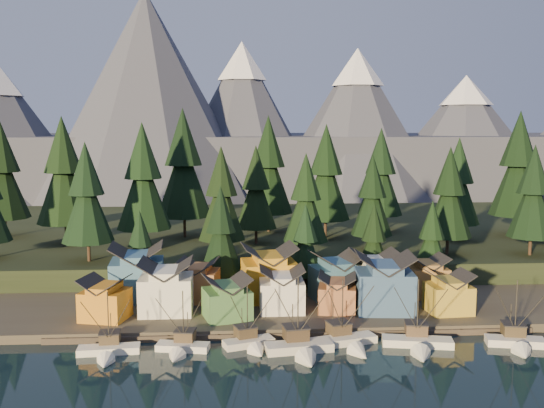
{
  "coord_description": "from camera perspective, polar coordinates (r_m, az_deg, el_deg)",
  "views": [
    {
      "loc": [
        -9.55,
        -79.55,
        34.32
      ],
      "look_at": [
        -2.42,
        30.0,
        20.19
      ],
      "focal_mm": 40.0,
      "sensor_mm": 36.0,
      "label": 1
    }
  ],
  "objects": [
    {
      "name": "ground",
      "position": [
        87.16,
        2.98,
        -15.86
      ],
      "size": [
        500.0,
        500.0,
        0.0
      ],
      "primitive_type": "plane",
      "color": "black",
      "rests_on": "ground"
    },
    {
      "name": "shore_strip",
      "position": [
        124.54,
        0.82,
        -8.3
      ],
      "size": [
        400.0,
        50.0,
        1.5
      ],
      "primitive_type": "cube",
      "color": "#3E372D",
      "rests_on": "ground"
    },
    {
      "name": "hillside",
      "position": [
        172.68,
        -0.49,
        -3.11
      ],
      "size": [
        420.0,
        100.0,
        6.0
      ],
      "primitive_type": "cube",
      "color": "black",
      "rests_on": "ground"
    },
    {
      "name": "dock",
      "position": [
        102.28,
        1.89,
        -11.98
      ],
      "size": [
        80.0,
        4.0,
        1.0
      ],
      "primitive_type": "cube",
      "color": "#4B4035",
      "rests_on": "ground"
    },
    {
      "name": "mountain_ridge",
      "position": [
        293.31,
        -2.69,
        5.71
      ],
      "size": [
        560.0,
        190.0,
        90.0
      ],
      "color": "#4C4F61",
      "rests_on": "ground"
    },
    {
      "name": "boat_0",
      "position": [
        96.56,
        -15.21,
        -12.53
      ],
      "size": [
        9.7,
        10.43,
        10.47
      ],
      "rotation": [
        0.0,
        0.0,
        0.08
      ],
      "color": "white",
      "rests_on": "ground"
    },
    {
      "name": "boat_1",
      "position": [
        95.58,
        -8.55,
        -12.5
      ],
      "size": [
        8.65,
        9.15,
        10.32
      ],
      "rotation": [
        0.0,
        0.0,
        -0.18
      ],
      "color": "silver",
      "rests_on": "ground"
    },
    {
      "name": "boat_2",
      "position": [
        96.34,
        -2.03,
        -12.16
      ],
      "size": [
        8.63,
        9.21,
        10.74
      ],
      "rotation": [
        0.0,
        0.0,
        0.33
      ],
      "color": "beige",
      "rests_on": "ground"
    },
    {
      "name": "boat_3",
      "position": [
        93.9,
        2.73,
        -12.5
      ],
      "size": [
        11.02,
        11.72,
        12.78
      ],
      "rotation": [
        0.0,
        0.0,
        0.14
      ],
      "color": "beige",
      "rests_on": "ground"
    },
    {
      "name": "boat_4",
      "position": [
        97.55,
        7.11,
        -12.01
      ],
      "size": [
        11.17,
        11.67,
        11.55
      ],
      "rotation": [
        0.0,
        0.0,
        0.28
      ],
      "color": "silver",
      "rests_on": "ground"
    },
    {
      "name": "boat_5",
      "position": [
        98.71,
        13.63,
        -11.91
      ],
      "size": [
        11.55,
        12.24,
        11.78
      ],
      "rotation": [
        0.0,
        0.0,
        -0.18
      ],
      "color": "silver",
      "rests_on": "ground"
    },
    {
      "name": "boat_6",
      "position": [
        103.66,
        22.11,
        -11.21
      ],
      "size": [
        9.58,
        10.16,
        11.6
      ],
      "rotation": [
        0.0,
        0.0,
        -0.21
      ],
      "color": "silver",
      "rests_on": "ground"
    },
    {
      "name": "house_front_0",
      "position": [
        108.35,
        -15.45,
        -8.45
      ],
      "size": [
        8.78,
        8.49,
        7.32
      ],
      "rotation": [
        0.0,
        0.0,
        -0.25
      ],
      "color": "#C3791B",
      "rests_on": "shore_strip"
    },
    {
      "name": "house_front_1",
      "position": [
        109.47,
        -9.92,
        -7.52
      ],
      "size": [
        9.15,
        8.78,
        9.44
      ],
      "rotation": [
        0.0,
        0.0,
        0.0
      ],
      "color": "silver",
      "rests_on": "shore_strip"
    },
    {
      "name": "house_front_2",
      "position": [
        105.33,
        -4.26,
        -8.65
      ],
      "size": [
        9.16,
        9.2,
        7.34
      ],
      "rotation": [
        0.0,
        0.0,
        0.26
      ],
      "color": "#46763F",
      "rests_on": "shore_strip"
    },
    {
      "name": "house_front_3",
      "position": [
        108.95,
        0.92,
        -7.9
      ],
      "size": [
        7.88,
        7.52,
        7.97
      ],
      "rotation": [
        0.0,
        0.0,
        -0.01
      ],
      "color": "silver",
      "rests_on": "shore_strip"
    },
    {
      "name": "house_front_4",
      "position": [
        109.66,
        6.16,
        -8.21
      ],
      "size": [
        7.77,
        8.18,
        6.69
      ],
      "rotation": [
        0.0,
        0.0,
        -0.2
      ],
      "color": "#955935",
      "rests_on": "shore_strip"
    },
    {
      "name": "house_front_5",
      "position": [
        110.35,
        10.53,
        -7.15
      ],
      "size": [
        10.58,
        9.76,
        10.37
      ],
      "rotation": [
        0.0,
        0.0,
        -0.08
      ],
      "color": "#33527A",
      "rests_on": "shore_strip"
    },
    {
      "name": "house_front_6",
      "position": [
        112.64,
        16.29,
        -7.88
      ],
      "size": [
        7.74,
        7.37,
        7.29
      ],
      "rotation": [
        0.0,
        0.0,
        0.07
      ],
      "color": "gold",
      "rests_on": "shore_strip"
    },
    {
      "name": "house_back_0",
      "position": [
        118.39,
        -12.59,
        -6.15
      ],
      "size": [
        10.46,
        10.11,
        10.62
      ],
      "rotation": [
        0.0,
        0.0,
        0.08
      ],
      "color": "#3B678D",
      "rests_on": "shore_strip"
    },
    {
      "name": "house_back_1",
      "position": [
        115.9,
        -6.91,
        -7.02
      ],
      "size": [
        8.14,
        8.21,
        8.0
      ],
      "rotation": [
        0.0,
        0.0,
        -0.16
      ],
      "color": "#A4663A",
      "rests_on": "shore_strip"
    },
    {
      "name": "house_back_2",
      "position": [
        115.69,
        -0.28,
        -6.32
      ],
      "size": [
        10.81,
        10.1,
        10.47
      ],
      "rotation": [
        0.0,
        0.0,
        0.11
      ],
      "color": "#C3871B",
      "rests_on": "shore_strip"
    },
    {
      "name": "house_back_3",
      "position": [
        116.56,
        6.08,
        -6.63
      ],
      "size": [
        10.45,
        9.71,
        9.07
      ],
      "rotation": [
        0.0,
        0.0,
        0.22
      ],
      "color": "#345E7C",
      "rests_on": "shore_strip"
    },
    {
      "name": "house_back_4",
      "position": [
        117.51,
        9.62,
        -6.51
      ],
      "size": [
        8.7,
        8.36,
        9.35
      ],
      "rotation": [
        0.0,
        0.0,
        0.02
      ],
      "color": "silver",
      "rests_on": "shore_strip"
    },
    {
      "name": "house_back_5",
      "position": [
        122.04,
        14.4,
        -6.47
      ],
      "size": [
        7.22,
        7.31,
        7.97
      ],
      "rotation": [
        0.0,
        0.0,
        0.02
      ],
      "color": "olive",
      "rests_on": "shore_strip"
    },
    {
      "name": "tree_hill_1",
      "position": [
        153.42,
        -19.02,
        2.66
      ],
      "size": [
        13.26,
        13.26,
        30.88
      ],
      "color": "#332319",
      "rests_on": "hillside"
    },
    {
      "name": "tree_hill_2",
      "position": [
        131.94,
        -17.04,
        0.69
      ],
      "size": [
        10.83,
        10.83,
        25.23
      ],
      "color": "#332319",
      "rests_on": "hillside"
    },
    {
      "name": "tree_hill_3",
      "position": [
        141.57,
        -12.02,
        2.2
      ],
      "size": [
        12.6,
        12.6,
        29.35
      ],
      "color": "#332319",
      "rests_on": "hillside"
    },
    {
      "name": "tree_hill_4",
      "position": [
        155.39,
        -8.33,
        3.46
      ],
      "size": [
        14.16,
        14.16,
        32.98
      ],
      "color": "#332319",
      "rests_on": "hillside"
    },
    {
      "name": "tree_hill_5",
      "position": [
        130.45,
        -4.77,
        0.68
      ],
      "size": [
        10.41,
        10.41,
        24.24
      ],
      "color": "#332319",
      "rests_on": "hillside"
    },
    {
      "name": "tree_hill_6",
      "position": [
        145.46,
        -1.52,
        1.31
      ],
      "size": [
        10.24,
        10.24,
        23.87
      ],
      "color": "#332319",
      "rests_on": "hillside"
    },
    {
      "name": "tree_hill_7",
      "position": [
        129.47,
        3.2,
        0.29
      ],
      "size": [
        9.78,
        9.78,
        22.79
      ],
      "color": "#332319",
      "rests_on": "hillside"
    },
    {
      "name": "tree_hill_8",
      "position": [
        153.88,
        5.1,
        2.65
      ],
      "size": [
        12.42,
        12.42,
        28.94
      ],
      "color": "#332319",
      "rests_on": "hillside"
    },
    {
      "name": "tree_hill_9",
      "position": [
        139.16,
        9.41,
        0.51
      ],
      "size": [
        9.44,
        9.44,
        21.99
      ],
      "color": "#332319",
      "rests_on": "hillside"
    },
    {
      "name": "tree_hill_10",
      "position": [
        164.89,
        10.18,
        2.69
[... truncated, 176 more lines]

